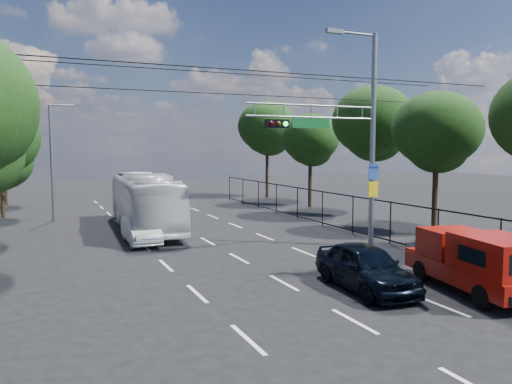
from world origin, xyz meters
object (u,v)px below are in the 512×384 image
signal_mast (350,130)px  white_van (141,230)px  navy_hatchback (366,267)px  red_pickup (476,260)px  white_bus (145,202)px

signal_mast → white_van: (-8.28, 4.85, -4.61)m
signal_mast → white_van: 10.65m
navy_hatchback → red_pickup: bearing=-24.5°
red_pickup → navy_hatchback: size_ratio=1.24×
signal_mast → navy_hatchback: size_ratio=2.20×
red_pickup → white_bus: bearing=113.1°
signal_mast → navy_hatchback: (-3.28, -5.73, -4.51)m
red_pickup → white_van: (-7.92, 12.21, -0.39)m
navy_hatchback → white_van: bearing=120.0°
white_bus → white_van: (-1.00, -3.99, -0.89)m
red_pickup → white_van: 14.56m
signal_mast → white_bus: 12.04m
red_pickup → white_bus: size_ratio=0.49×
navy_hatchback → white_bus: bearing=110.0°
white_bus → signal_mast: bearing=-47.2°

